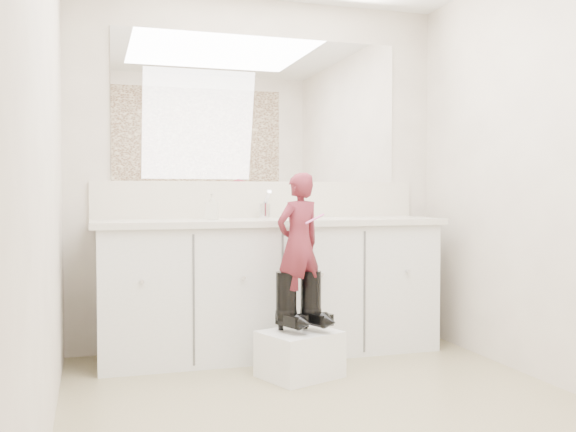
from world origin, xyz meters
name	(u,v)px	position (x,y,z in m)	size (l,w,h in m)	color
floor	(339,414)	(0.00, 0.00, 0.00)	(3.00, 3.00, 0.00)	#847856
wall_back	(260,173)	(0.00, 1.50, 1.20)	(2.60, 2.60, 0.00)	#BCAEA1
wall_front	(564,136)	(0.00, -1.50, 1.20)	(2.60, 2.60, 0.00)	#BCAEA1
wall_left	(47,159)	(-1.30, 0.00, 1.20)	(3.00, 3.00, 0.00)	#BCAEA1
wall_right	(568,167)	(1.30, 0.00, 1.20)	(3.00, 3.00, 0.00)	#BCAEA1
vanity_cabinet	(271,289)	(0.00, 1.23, 0.42)	(2.20, 0.55, 0.85)	silver
countertop	(271,222)	(0.00, 1.21, 0.87)	(2.28, 0.58, 0.04)	beige
backsplash	(261,200)	(0.00, 1.49, 1.02)	(2.28, 0.03, 0.25)	beige
mirror	(260,109)	(0.00, 1.49, 1.64)	(2.00, 0.02, 1.00)	white
faucet	(265,211)	(0.00, 1.38, 0.94)	(0.08, 0.08, 0.10)	silver
cup	(303,211)	(0.22, 1.20, 0.94)	(0.11, 0.11, 0.10)	beige
soap_bottle	(212,207)	(-0.39, 1.22, 0.97)	(0.08, 0.08, 0.17)	beige
step_stool	(300,354)	(0.01, 0.65, 0.13)	(0.41, 0.34, 0.26)	white
boot_left	(286,302)	(-0.06, 0.67, 0.44)	(0.13, 0.23, 0.34)	black
boot_right	(311,300)	(0.09, 0.67, 0.44)	(0.13, 0.23, 0.34)	black
toddler	(299,243)	(0.01, 0.67, 0.77)	(0.30, 0.19, 0.81)	#9F3141
toothbrush	(315,219)	(0.08, 0.59, 0.91)	(0.01, 0.01, 0.14)	#EF5DB5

